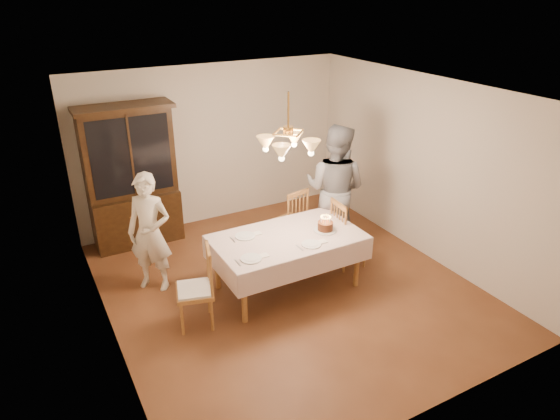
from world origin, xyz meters
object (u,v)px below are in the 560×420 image
china_hutch (132,179)px  elderly_woman (150,233)px  chair_far_side (290,222)px  dining_table (287,242)px  birthday_cake (325,227)px

china_hutch → elderly_woman: size_ratio=1.35×
china_hutch → chair_far_side: size_ratio=2.16×
dining_table → chair_far_side: size_ratio=1.90×
china_hutch → birthday_cake: bearing=-50.7°
dining_table → elderly_woman: 1.77m
dining_table → chair_far_side: bearing=58.7°
elderly_woman → birthday_cake: elderly_woman is taller
chair_far_side → elderly_woman: bearing=-179.0°
chair_far_side → birthday_cake: bearing=-91.8°
elderly_woman → chair_far_side: bearing=40.8°
dining_table → china_hutch: bearing=121.9°
dining_table → chair_far_side: 1.08m
dining_table → elderly_woman: size_ratio=1.19×
dining_table → elderly_woman: elderly_woman is taller
china_hutch → chair_far_side: china_hutch is taller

